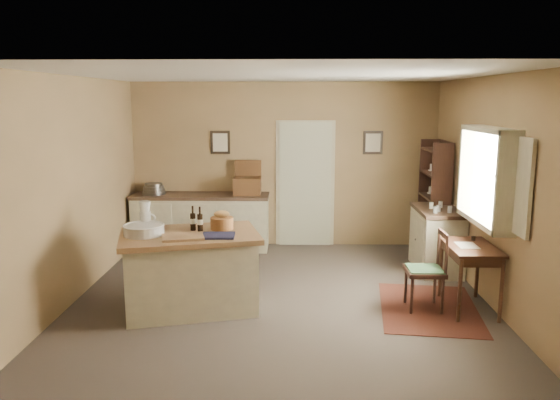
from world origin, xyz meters
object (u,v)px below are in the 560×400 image
at_px(work_island, 190,269).
at_px(shelving_unit, 437,200).
at_px(desk_chair, 425,271).
at_px(writing_desk, 471,254).
at_px(sideboard, 202,220).
at_px(right_cabinet, 437,239).

bearing_deg(work_island, shelving_unit, 18.61).
xyz_separation_m(desk_chair, shelving_unit, (0.67, 2.16, 0.44)).
xyz_separation_m(writing_desk, desk_chair, (-0.52, -0.01, -0.21)).
relative_size(sideboard, right_cabinet, 2.11).
relative_size(work_island, writing_desk, 2.02).
bearing_deg(shelving_unit, sideboard, 173.63).
height_order(work_island, sideboard, work_island).
distance_m(work_island, writing_desk, 3.25).
bearing_deg(writing_desk, shelving_unit, 86.05).
relative_size(work_island, shelving_unit, 0.97).
xyz_separation_m(sideboard, writing_desk, (3.54, -2.56, 0.19)).
bearing_deg(shelving_unit, work_island, -146.91).
xyz_separation_m(sideboard, shelving_unit, (3.69, -0.41, 0.42)).
height_order(work_island, desk_chair, work_island).
distance_m(desk_chair, shelving_unit, 2.30).
height_order(desk_chair, shelving_unit, shelving_unit).
bearing_deg(work_island, desk_chair, -13.34).
bearing_deg(shelving_unit, right_cabinet, -102.50).
xyz_separation_m(writing_desk, shelving_unit, (0.15, 2.15, 0.23)).
height_order(right_cabinet, shelving_unit, shelving_unit).
bearing_deg(sideboard, work_island, -83.61).
bearing_deg(desk_chair, sideboard, 139.72).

